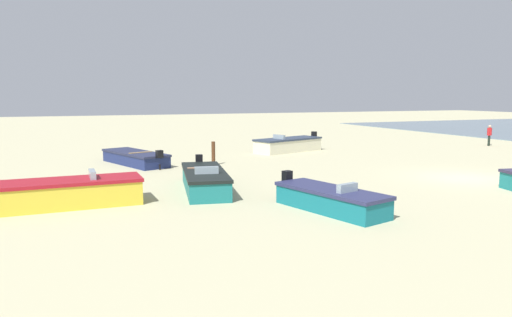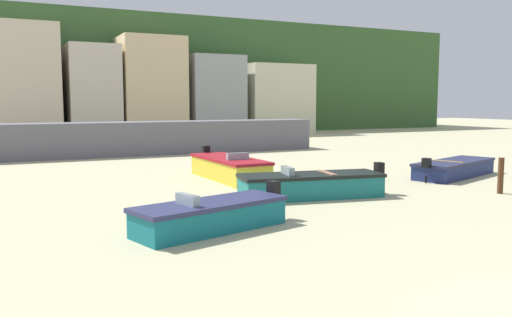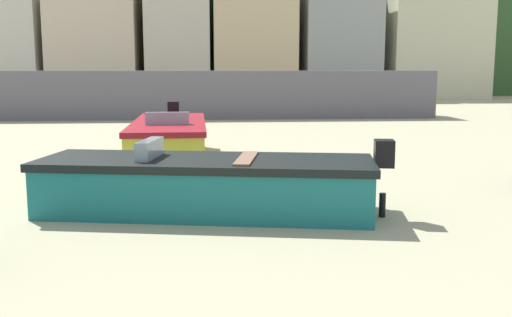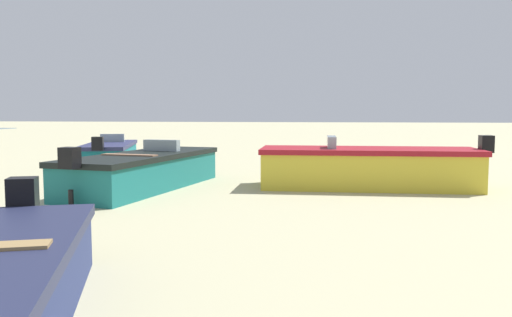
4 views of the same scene
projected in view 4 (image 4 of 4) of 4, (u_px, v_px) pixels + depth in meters
boat_yellow_1 at (369, 168)px, 12.46m from camera, size 1.83×5.41×1.28m
boat_teal_2 at (144, 171)px, 12.28m from camera, size 5.44×2.51×1.16m
boat_teal_3 at (110, 154)px, 17.57m from camera, size 4.57×2.50×1.09m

